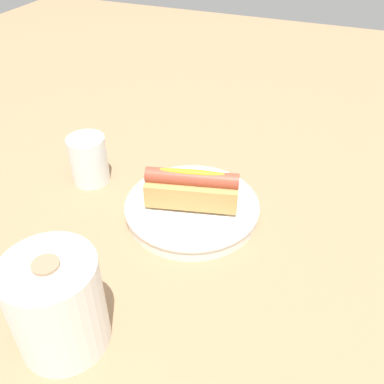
{
  "coord_description": "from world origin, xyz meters",
  "views": [
    {
      "loc": [
        -0.18,
        0.52,
        0.47
      ],
      "look_at": [
        0.02,
        0.01,
        0.05
      ],
      "focal_mm": 40.12,
      "sensor_mm": 36.0,
      "label": 1
    }
  ],
  "objects_px": {
    "serving_bowl": "(192,208)",
    "water_glass": "(89,161)",
    "paper_towel_roll": "(57,305)",
    "hotdog_front": "(192,188)"
  },
  "relations": [
    {
      "from": "serving_bowl",
      "to": "water_glass",
      "type": "distance_m",
      "value": 0.22
    },
    {
      "from": "serving_bowl",
      "to": "paper_towel_roll",
      "type": "bearing_deg",
      "value": 78.54
    },
    {
      "from": "serving_bowl",
      "to": "water_glass",
      "type": "xyz_separation_m",
      "value": [
        0.21,
        -0.02,
        0.03
      ]
    },
    {
      "from": "hotdog_front",
      "to": "water_glass",
      "type": "distance_m",
      "value": 0.21
    },
    {
      "from": "paper_towel_roll",
      "to": "hotdog_front",
      "type": "bearing_deg",
      "value": -101.46
    },
    {
      "from": "serving_bowl",
      "to": "paper_towel_roll",
      "type": "distance_m",
      "value": 0.29
    },
    {
      "from": "water_glass",
      "to": "serving_bowl",
      "type": "bearing_deg",
      "value": 173.57
    },
    {
      "from": "paper_towel_roll",
      "to": "serving_bowl",
      "type": "bearing_deg",
      "value": -101.46
    },
    {
      "from": "hotdog_front",
      "to": "paper_towel_roll",
      "type": "height_order",
      "value": "paper_towel_roll"
    },
    {
      "from": "hotdog_front",
      "to": "serving_bowl",
      "type": "bearing_deg",
      "value": 36.87
    }
  ]
}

